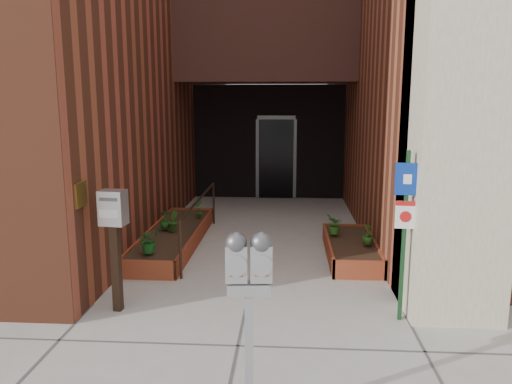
# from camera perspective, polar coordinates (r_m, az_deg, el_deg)

# --- Properties ---
(ground) EXTENTS (80.00, 80.00, 0.00)m
(ground) POSITION_cam_1_polar(r_m,az_deg,el_deg) (6.57, -1.21, -13.12)
(ground) COLOR #9E9991
(ground) RESTS_ON ground
(architecture) EXTENTS (20.00, 14.60, 10.00)m
(architecture) POSITION_cam_1_polar(r_m,az_deg,el_deg) (13.11, 0.62, 20.92)
(architecture) COLOR brown
(architecture) RESTS_ON ground
(planter_left) EXTENTS (0.90, 3.60, 0.30)m
(planter_left) POSITION_cam_1_polar(r_m,az_deg,el_deg) (9.28, -9.38, -5.21)
(planter_left) COLOR maroon
(planter_left) RESTS_ON ground
(planter_right) EXTENTS (0.80, 2.20, 0.30)m
(planter_right) POSITION_cam_1_polar(r_m,az_deg,el_deg) (8.63, 10.78, -6.47)
(planter_right) COLOR maroon
(planter_right) RESTS_ON ground
(handrail) EXTENTS (0.04, 3.34, 0.90)m
(handrail) POSITION_cam_1_polar(r_m,az_deg,el_deg) (8.99, -6.46, -1.62)
(handrail) COLOR black
(handrail) RESTS_ON ground
(parking_meter) EXTENTS (0.37, 0.19, 1.64)m
(parking_meter) POSITION_cam_1_polar(r_m,az_deg,el_deg) (3.96, -0.83, -9.76)
(parking_meter) COLOR #9E9EA1
(parking_meter) RESTS_ON ground
(sign_post) EXTENTS (0.28, 0.08, 2.07)m
(sign_post) POSITION_cam_1_polar(r_m,az_deg,el_deg) (6.09, 16.67, -2.89)
(sign_post) COLOR #153A1C
(sign_post) RESTS_ON ground
(payment_dropbox) EXTENTS (0.33, 0.27, 1.55)m
(payment_dropbox) POSITION_cam_1_polar(r_m,az_deg,el_deg) (6.39, -15.93, -3.62)
(payment_dropbox) COLOR black
(payment_dropbox) RESTS_ON ground
(shrub_left_a) EXTENTS (0.50, 0.50, 0.39)m
(shrub_left_a) POSITION_cam_1_polar(r_m,az_deg,el_deg) (7.89, -12.14, -5.41)
(shrub_left_a) COLOR #17531A
(shrub_left_a) RESTS_ON planter_left
(shrub_left_b) EXTENTS (0.25, 0.25, 0.36)m
(shrub_left_b) POSITION_cam_1_polar(r_m,az_deg,el_deg) (9.11, -9.48, -3.26)
(shrub_left_b) COLOR #255217
(shrub_left_b) RESTS_ON planter_left
(shrub_left_c) EXTENTS (0.27, 0.27, 0.35)m
(shrub_left_c) POSITION_cam_1_polar(r_m,az_deg,el_deg) (9.24, -10.35, -3.12)
(shrub_left_c) COLOR #194E16
(shrub_left_c) RESTS_ON planter_left
(shrub_left_d) EXTENTS (0.25, 0.25, 0.35)m
(shrub_left_d) POSITION_cam_1_polar(r_m,az_deg,el_deg) (10.05, -6.54, -1.90)
(shrub_left_d) COLOR #1E5618
(shrub_left_d) RESTS_ON planter_left
(shrub_right_a) EXTENTS (0.23, 0.23, 0.34)m
(shrub_right_a) POSITION_cam_1_polar(r_m,az_deg,el_deg) (8.35, 12.69, -4.74)
(shrub_right_a) COLOR #244F16
(shrub_right_a) RESTS_ON planter_right
(shrub_right_b) EXTENTS (0.22, 0.22, 0.30)m
(shrub_right_b) POSITION_cam_1_polar(r_m,az_deg,el_deg) (8.86, 8.97, -3.84)
(shrub_right_b) COLOR #1A5E1D
(shrub_right_b) RESTS_ON planter_right
(shrub_right_c) EXTENTS (0.32, 0.32, 0.35)m
(shrub_right_c) POSITION_cam_1_polar(r_m,az_deg,el_deg) (8.84, 8.98, -3.71)
(shrub_right_c) COLOR #2A611B
(shrub_right_c) RESTS_ON planter_right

